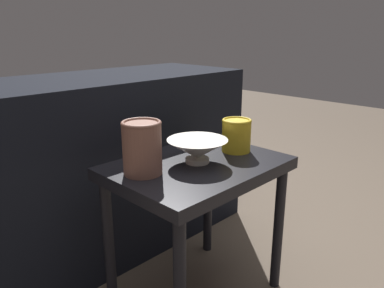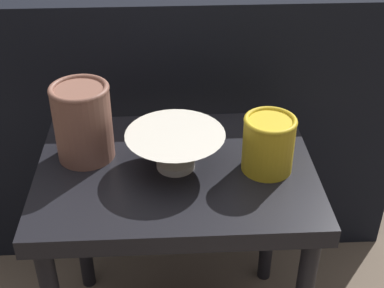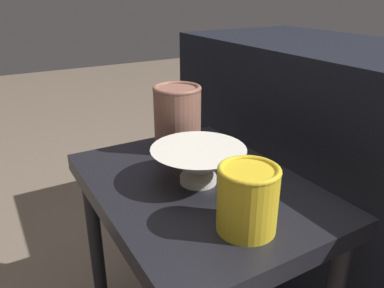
{
  "view_description": "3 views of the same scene",
  "coord_description": "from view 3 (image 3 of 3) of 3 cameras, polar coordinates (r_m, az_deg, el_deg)",
  "views": [
    {
      "loc": [
        -0.83,
        -0.8,
        0.93
      ],
      "look_at": [
        -0.01,
        0.01,
        0.58
      ],
      "focal_mm": 35.0,
      "sensor_mm": 36.0,
      "label": 1
    },
    {
      "loc": [
        -0.01,
        -0.88,
        1.15
      ],
      "look_at": [
        0.03,
        -0.02,
        0.58
      ],
      "focal_mm": 50.0,
      "sensor_mm": 36.0,
      "label": 2
    },
    {
      "loc": [
        0.6,
        -0.36,
        0.9
      ],
      "look_at": [
        -0.02,
        -0.0,
        0.6
      ],
      "focal_mm": 35.0,
      "sensor_mm": 36.0,
      "label": 3
    }
  ],
  "objects": [
    {
      "name": "bowl",
      "position": [
        0.78,
        1.14,
        -2.95
      ],
      "size": [
        0.2,
        0.2,
        0.08
      ],
      "color": "silver",
      "rests_on": "table"
    },
    {
      "name": "vase_textured_left",
      "position": [
        0.94,
        -2.23,
        4.16
      ],
      "size": [
        0.12,
        0.12,
        0.16
      ],
      "color": "brown",
      "rests_on": "table"
    },
    {
      "name": "table",
      "position": [
        0.84,
        0.92,
        -10.26
      ],
      "size": [
        0.56,
        0.42,
        0.52
      ],
      "color": "black",
      "rests_on": "ground_plane"
    },
    {
      "name": "vase_colorful_right",
      "position": [
        0.63,
        8.46,
        -8.1
      ],
      "size": [
        0.1,
        0.1,
        0.12
      ],
      "color": "gold",
      "rests_on": "table"
    },
    {
      "name": "couch_backdrop",
      "position": [
        1.21,
        23.63,
        -5.01
      ],
      "size": [
        1.23,
        0.5,
        0.75
      ],
      "color": "black",
      "rests_on": "ground_plane"
    }
  ]
}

